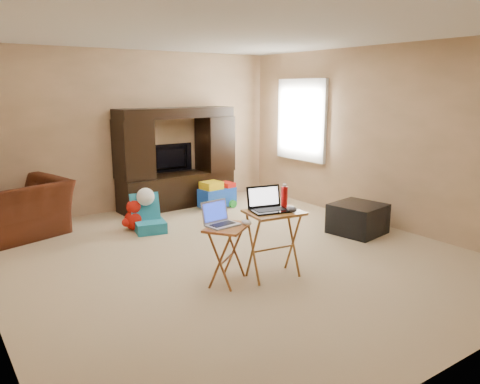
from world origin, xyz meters
TOP-DOWN VIEW (x-y plane):
  - floor at (0.00, 0.00)m, footprint 5.50×5.50m
  - ceiling at (0.00, 0.00)m, footprint 5.50×5.50m
  - wall_back at (0.00, 2.75)m, footprint 5.00×0.00m
  - wall_front at (0.00, -2.75)m, footprint 5.00×0.00m
  - wall_right at (2.50, 0.00)m, footprint 0.00×5.50m
  - window_pane at (2.48, 1.55)m, footprint 0.00×1.20m
  - window_frame at (2.46, 1.55)m, footprint 0.06×1.14m
  - entertainment_center at (0.60, 2.47)m, footprint 1.99×0.60m
  - television at (0.60, 2.67)m, footprint 0.82×0.13m
  - recliner at (-1.89, 2.17)m, footprint 1.40×1.30m
  - child_rocker at (-0.38, 1.39)m, footprint 0.48×0.53m
  - plush_toy at (-0.52, 1.61)m, footprint 0.39×0.32m
  - push_toy at (1.08, 2.01)m, footprint 0.65×0.49m
  - ottoman at (1.90, -0.25)m, footprint 0.72×0.72m
  - tray_table_left at (-0.45, -0.62)m, footprint 0.58×0.56m
  - tray_table_right at (0.02, -0.77)m, footprint 0.59×0.50m
  - laptop_left at (-0.48, -0.59)m, footprint 0.34×0.29m
  - laptop_right at (-0.02, -0.75)m, footprint 0.42×0.37m
  - mouse_left at (-0.26, -0.69)m, footprint 0.10×0.13m
  - mouse_right at (0.15, -0.89)m, footprint 0.12×0.16m
  - water_bottle at (0.22, -0.69)m, footprint 0.07×0.07m

SIDE VIEW (x-z plane):
  - floor at x=0.00m, z-range 0.00..0.00m
  - ottoman at x=1.90m, z-range 0.00..0.40m
  - plush_toy at x=-0.52m, z-range 0.00..0.43m
  - push_toy at x=1.08m, z-range 0.00..0.45m
  - child_rocker at x=-0.38m, z-range 0.00..0.53m
  - tray_table_left at x=-0.45m, z-range 0.00..0.59m
  - tray_table_right at x=0.02m, z-range 0.00..0.70m
  - recliner at x=-1.89m, z-range 0.00..0.75m
  - mouse_left at x=-0.26m, z-range 0.59..0.64m
  - laptop_left at x=-0.48m, z-range 0.59..0.83m
  - mouse_right at x=0.15m, z-range 0.70..0.76m
  - television at x=0.60m, z-range 0.54..1.01m
  - entertainment_center at x=0.60m, z-range 0.00..1.61m
  - water_bottle at x=0.22m, z-range 0.70..0.92m
  - laptop_right at x=-0.02m, z-range 0.70..0.94m
  - wall_back at x=0.00m, z-range -1.25..3.75m
  - wall_front at x=0.00m, z-range -1.25..3.75m
  - wall_right at x=2.50m, z-range -1.50..4.00m
  - window_pane at x=2.48m, z-range 0.80..2.00m
  - window_frame at x=2.46m, z-range 0.73..2.07m
  - ceiling at x=0.00m, z-range 2.50..2.50m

